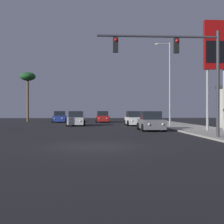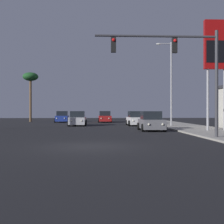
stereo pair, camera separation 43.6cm
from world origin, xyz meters
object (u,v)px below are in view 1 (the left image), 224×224
at_px(car_grey, 151,122).
at_px(gas_station_sign, 216,51).
at_px(car_silver, 76,119).
at_px(street_lamp, 169,79).
at_px(car_blue, 60,117).
at_px(traffic_light_mast, 183,61).
at_px(car_white, 134,119).
at_px(palm_tree_far, 28,79).
at_px(car_red, 103,117).

relative_size(car_grey, gas_station_sign, 0.48).
bearing_deg(car_silver, street_lamp, 164.81).
bearing_deg(gas_station_sign, car_blue, 123.90).
xyz_separation_m(car_grey, traffic_light_mast, (0.43, -8.15, 3.98)).
height_order(car_white, car_silver, same).
bearing_deg(car_silver, car_blue, -74.86).
height_order(car_white, car_grey, same).
distance_m(car_silver, car_grey, 11.57).
bearing_deg(street_lamp, car_silver, 164.63).
bearing_deg(car_white, palm_tree_far, -43.68).
bearing_deg(car_red, car_white, 106.40).
distance_m(car_red, street_lamp, 15.67).
bearing_deg(traffic_light_mast, car_white, 91.96).
distance_m(car_silver, street_lamp, 11.37).
height_order(street_lamp, palm_tree_far, street_lamp).
height_order(car_silver, palm_tree_far, palm_tree_far).
bearing_deg(traffic_light_mast, gas_station_sign, 53.94).
bearing_deg(street_lamp, palm_tree_far, 139.09).
height_order(car_grey, gas_station_sign, gas_station_sign).
bearing_deg(car_white, traffic_light_mast, 89.67).
height_order(car_grey, car_red, same).
height_order(car_silver, car_grey, same).
bearing_deg(car_white, car_blue, -51.28).
relative_size(car_white, traffic_light_mast, 0.58).
relative_size(car_silver, car_red, 1.00).
relative_size(car_blue, car_white, 1.00).
bearing_deg(car_red, gas_station_sign, 110.61).
xyz_separation_m(car_blue, traffic_light_mast, (10.31, -28.53, 3.98)).
height_order(traffic_light_mast, street_lamp, street_lamp).
bearing_deg(car_red, car_grey, 99.15).
distance_m(car_blue, car_silver, 11.48).
xyz_separation_m(car_red, palm_tree_far, (-11.52, 2.30, 5.90)).
relative_size(car_blue, street_lamp, 0.48).
bearing_deg(car_blue, car_silver, 103.05).
xyz_separation_m(car_white, car_silver, (-6.75, 0.08, 0.00)).
distance_m(car_grey, palm_tree_far, 27.50).
bearing_deg(palm_tree_far, car_red, -11.30).
bearing_deg(car_red, car_blue, -4.28).
height_order(car_silver, car_red, same).
relative_size(car_red, gas_station_sign, 0.48).
relative_size(street_lamp, gas_station_sign, 1.00).
height_order(car_blue, street_lamp, street_lamp).
relative_size(car_blue, palm_tree_far, 0.56).
bearing_deg(gas_station_sign, car_red, 111.35).
height_order(gas_station_sign, palm_tree_far, gas_station_sign).
relative_size(car_red, street_lamp, 0.48).
distance_m(car_grey, street_lamp, 8.45).
relative_size(traffic_light_mast, palm_tree_far, 0.97).
xyz_separation_m(street_lamp, palm_tree_far, (-18.22, 15.78, 1.55)).
distance_m(car_silver, car_red, 11.23).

